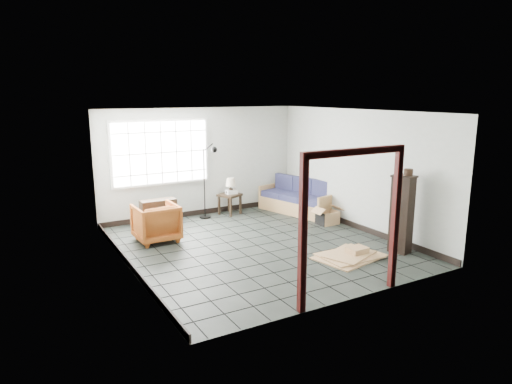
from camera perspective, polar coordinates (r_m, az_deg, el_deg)
ground at (r=9.03m, az=0.15°, el=-6.69°), size 5.50×5.50×0.00m
room_shell at (r=8.65m, az=0.06°, el=3.94°), size 5.02×5.52×2.61m
window_panel at (r=10.70m, az=-11.81°, el=4.85°), size 2.32×0.08×1.52m
doorway_trim at (r=6.52m, az=12.02°, el=-1.78°), size 1.80×0.08×2.20m
futon_sofa at (r=11.46m, az=5.29°, el=-1.00°), size 1.23×2.07×0.86m
armchair at (r=9.40m, az=-12.39°, el=-3.53°), size 0.84×0.79×0.84m
side_table at (r=11.22m, az=-3.31°, el=-0.68°), size 0.61×0.61×0.51m
table_lamp at (r=11.15m, az=-3.17°, el=1.15°), size 0.34×0.34×0.39m
projector at (r=11.20m, az=-3.11°, el=0.02°), size 0.27×0.21×0.09m
floor_lamp at (r=10.89m, az=-5.86°, el=1.70°), size 0.55×0.36×1.77m
console_shelf at (r=10.45m, az=-12.09°, el=-2.56°), size 0.79×0.31×0.61m
tall_shelf at (r=8.88m, az=17.76°, el=-2.59°), size 0.40×0.46×1.47m
pot at (r=8.72m, az=18.51°, el=2.35°), size 0.18×0.18×0.12m
open_box at (r=10.56m, az=8.93°, el=-3.18°), size 0.73×0.37×0.41m
cardboard_pile at (r=8.56m, az=11.71°, el=-7.70°), size 1.36×1.08×0.18m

